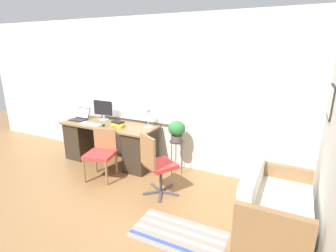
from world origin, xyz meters
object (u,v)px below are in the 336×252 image
(mouse, at_px, (103,125))
(couch_loveseat, at_px, (273,209))
(potted_plant, at_px, (177,130))
(laptop, at_px, (80,117))
(office_chair_swivel, at_px, (156,163))
(monitor, at_px, (103,109))
(keyboard, at_px, (90,124))
(book_stack, at_px, (118,124))
(plant_stand, at_px, (177,145))
(desk_chair_wooden, at_px, (101,152))
(desk_lamp, at_px, (148,113))

(mouse, relative_size, couch_loveseat, 0.06)
(potted_plant, bearing_deg, laptop, -176.54)
(laptop, distance_m, office_chair_swivel, 2.23)
(monitor, height_order, potted_plant, monitor)
(keyboard, bearing_deg, book_stack, 9.52)
(plant_stand, bearing_deg, monitor, 177.78)
(mouse, distance_m, plant_stand, 1.41)
(desk_chair_wooden, bearing_deg, monitor, 111.84)
(keyboard, height_order, potted_plant, potted_plant)
(laptop, height_order, office_chair_swivel, laptop)
(couch_loveseat, bearing_deg, mouse, 79.17)
(keyboard, height_order, mouse, mouse)
(monitor, relative_size, plant_stand, 0.79)
(keyboard, xyz_separation_m, couch_loveseat, (3.33, -0.56, -0.50))
(office_chair_swivel, bearing_deg, monitor, 3.17)
(desk_chair_wooden, distance_m, office_chair_swivel, 1.11)
(mouse, bearing_deg, office_chair_swivel, -19.78)
(keyboard, xyz_separation_m, potted_plant, (1.65, 0.30, 0.03))
(keyboard, distance_m, potted_plant, 1.68)
(book_stack, distance_m, desk_chair_wooden, 0.61)
(keyboard, height_order, plant_stand, keyboard)
(desk_lamp, distance_m, desk_chair_wooden, 1.05)
(potted_plant, bearing_deg, desk_lamp, 177.98)
(laptop, bearing_deg, potted_plant, 3.46)
(desk_chair_wooden, height_order, potted_plant, potted_plant)
(book_stack, height_order, plant_stand, book_stack)
(mouse, xyz_separation_m, book_stack, (0.28, 0.07, 0.04))
(laptop, distance_m, plant_stand, 2.10)
(laptop, distance_m, monitor, 0.52)
(mouse, bearing_deg, plant_stand, 11.82)
(keyboard, bearing_deg, potted_plant, 10.46)
(plant_stand, bearing_deg, desk_lamp, 177.98)
(monitor, relative_size, keyboard, 1.08)
(desk_lamp, distance_m, plant_stand, 0.76)
(potted_plant, bearing_deg, book_stack, -169.05)
(desk_lamp, height_order, book_stack, desk_lamp)
(book_stack, xyz_separation_m, desk_chair_wooden, (0.00, -0.50, -0.36))
(plant_stand, bearing_deg, desk_chair_wooden, -146.76)
(office_chair_swivel, height_order, potted_plant, office_chair_swivel)
(mouse, distance_m, office_chair_swivel, 1.50)
(desk_lamp, relative_size, couch_loveseat, 0.30)
(mouse, height_order, potted_plant, potted_plant)
(office_chair_swivel, bearing_deg, plant_stand, -57.51)
(desk_chair_wooden, bearing_deg, mouse, 109.61)
(potted_plant, bearing_deg, mouse, -168.18)
(monitor, height_order, mouse, monitor)
(keyboard, xyz_separation_m, book_stack, (0.57, 0.10, 0.05))
(desk_chair_wooden, xyz_separation_m, office_chair_swivel, (1.11, -0.08, 0.05))
(monitor, xyz_separation_m, plant_stand, (1.63, -0.06, -0.46))
(monitor, height_order, plant_stand, monitor)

